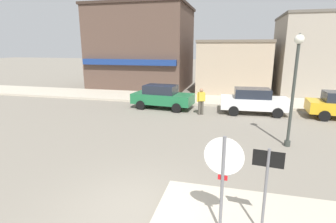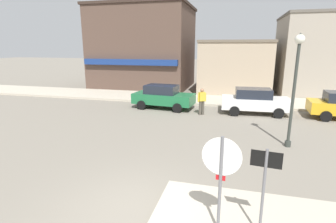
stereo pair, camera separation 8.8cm
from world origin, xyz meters
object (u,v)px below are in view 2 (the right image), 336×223
Objects in this scene: stop_sign at (221,172)px; parked_car_second at (255,101)px; one_way_sign at (264,185)px; lamp_post at (296,75)px; parked_car_nearest at (163,96)px; pedestrian_crossing_near at (202,101)px.

parked_car_second is (1.37, 11.48, -0.71)m from stop_sign.
lamp_post is (1.56, 6.03, 1.63)m from one_way_sign.
parked_car_second is (5.82, -0.00, 0.00)m from parked_car_nearest.
parked_car_second is (-1.06, 5.40, -2.15)m from lamp_post.
stop_sign is 0.55× the size of parked_car_nearest.
parked_car_nearest is 5.82m from parked_car_second.
lamp_post is 9.00m from parked_car_nearest.
pedestrian_crossing_near is at bearing -21.49° from parked_car_nearest.
parked_car_nearest is 2.57× the size of pedestrian_crossing_near.
parked_car_nearest and parked_car_second have the same top height.
parked_car_second is at bearing -0.03° from parked_car_nearest.
one_way_sign is at bearing -65.08° from parked_car_nearest.
pedestrian_crossing_near is (-4.16, 4.33, -2.09)m from lamp_post.
one_way_sign reaches higher than pedestrian_crossing_near.
one_way_sign is at bearing 3.49° from stop_sign.
stop_sign is at bearing -68.82° from parked_car_nearest.
stop_sign is at bearing -111.73° from lamp_post.
one_way_sign is 12.62m from parked_car_nearest.
parked_car_nearest is 1.01× the size of parked_car_second.
one_way_sign is at bearing -75.96° from pedestrian_crossing_near.
stop_sign is 1.43× the size of pedestrian_crossing_near.
parked_car_second is 3.28m from pedestrian_crossing_near.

